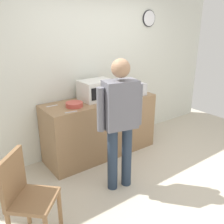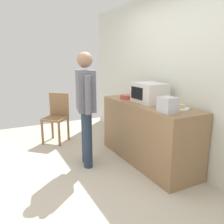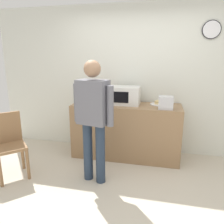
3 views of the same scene
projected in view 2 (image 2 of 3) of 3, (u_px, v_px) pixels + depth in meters
name	position (u px, v px, depth m)	size (l,w,h in m)	color
ground_plane	(76.00, 183.00, 3.03)	(6.00, 6.00, 0.00)	beige
back_wall	(176.00, 78.00, 3.44)	(5.40, 0.13, 2.60)	silver
kitchen_counter	(147.00, 132.00, 3.59)	(1.82, 0.62, 0.93)	#93704C
microwave	(150.00, 93.00, 3.50)	(0.50, 0.39, 0.30)	silver
sandwich_plate	(179.00, 108.00, 3.08)	(0.28, 0.28, 0.07)	white
salad_bowl	(127.00, 97.00, 3.87)	(0.24, 0.24, 0.06)	#C64C42
toaster	(168.00, 105.00, 2.83)	(0.22, 0.18, 0.20)	silver
fork_utensil	(130.00, 95.00, 4.19)	(0.17, 0.02, 0.01)	silver
spoon_utensil	(114.00, 98.00, 3.93)	(0.17, 0.02, 0.01)	silver
person_standing	(86.00, 101.00, 3.35)	(0.58, 0.32, 1.68)	#253448
wooden_chair	(57.00, 115.00, 4.46)	(0.57, 0.57, 0.94)	olive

